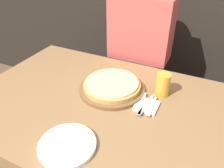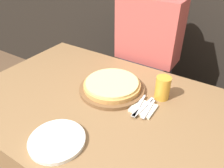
{
  "view_description": "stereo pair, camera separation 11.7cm",
  "coord_description": "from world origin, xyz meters",
  "px_view_note": "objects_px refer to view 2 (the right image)",
  "views": [
    {
      "loc": [
        0.34,
        -0.76,
        1.46
      ],
      "look_at": [
        -0.08,
        0.12,
        0.81
      ],
      "focal_mm": 35.0,
      "sensor_mm": 36.0,
      "label": 1
    },
    {
      "loc": [
        0.45,
        -0.7,
        1.46
      ],
      "look_at": [
        -0.08,
        0.12,
        0.81
      ],
      "focal_mm": 35.0,
      "sensor_mm": 36.0,
      "label": 2
    }
  ],
  "objects_px": {
    "dinner_plate": "(57,140)",
    "dinner_knife": "(144,107)",
    "spoon": "(148,109)",
    "pizza_on_board": "(112,86)",
    "diner_person": "(145,69)",
    "fork": "(139,105)",
    "beer_glass": "(163,87)"
  },
  "relations": [
    {
      "from": "spoon",
      "to": "pizza_on_board",
      "type": "bearing_deg",
      "value": 167.31
    },
    {
      "from": "dinner_knife",
      "to": "spoon",
      "type": "height_order",
      "value": "same"
    },
    {
      "from": "spoon",
      "to": "diner_person",
      "type": "distance_m",
      "value": 0.61
    },
    {
      "from": "beer_glass",
      "to": "pizza_on_board",
      "type": "bearing_deg",
      "value": -162.18
    },
    {
      "from": "pizza_on_board",
      "to": "diner_person",
      "type": "xyz_separation_m",
      "value": [
        -0.02,
        0.49,
        -0.13
      ]
    },
    {
      "from": "fork",
      "to": "diner_person",
      "type": "height_order",
      "value": "diner_person"
    },
    {
      "from": "dinner_plate",
      "to": "dinner_knife",
      "type": "distance_m",
      "value": 0.43
    },
    {
      "from": "dinner_plate",
      "to": "fork",
      "type": "relative_size",
      "value": 1.29
    },
    {
      "from": "dinner_plate",
      "to": "fork",
      "type": "height_order",
      "value": "dinner_plate"
    },
    {
      "from": "beer_glass",
      "to": "fork",
      "type": "xyz_separation_m",
      "value": [
        -0.06,
        -0.13,
        -0.05
      ]
    },
    {
      "from": "fork",
      "to": "diner_person",
      "type": "distance_m",
      "value": 0.59
    },
    {
      "from": "fork",
      "to": "dinner_knife",
      "type": "bearing_deg",
      "value": 0.0
    },
    {
      "from": "beer_glass",
      "to": "dinner_plate",
      "type": "distance_m",
      "value": 0.57
    },
    {
      "from": "pizza_on_board",
      "to": "fork",
      "type": "relative_size",
      "value": 1.98
    },
    {
      "from": "fork",
      "to": "dinner_knife",
      "type": "relative_size",
      "value": 1.0
    },
    {
      "from": "fork",
      "to": "spoon",
      "type": "xyz_separation_m",
      "value": [
        0.05,
        0.0,
        0.0
      ]
    },
    {
      "from": "dinner_plate",
      "to": "diner_person",
      "type": "xyz_separation_m",
      "value": [
        -0.03,
        0.91,
        -0.12
      ]
    },
    {
      "from": "dinner_knife",
      "to": "diner_person",
      "type": "bearing_deg",
      "value": 113.26
    },
    {
      "from": "dinner_knife",
      "to": "fork",
      "type": "bearing_deg",
      "value": 180.0
    },
    {
      "from": "fork",
      "to": "dinner_knife",
      "type": "height_order",
      "value": "same"
    },
    {
      "from": "pizza_on_board",
      "to": "spoon",
      "type": "height_order",
      "value": "pizza_on_board"
    },
    {
      "from": "pizza_on_board",
      "to": "diner_person",
      "type": "relative_size",
      "value": 0.26
    },
    {
      "from": "pizza_on_board",
      "to": "diner_person",
      "type": "bearing_deg",
      "value": 92.12
    },
    {
      "from": "fork",
      "to": "dinner_knife",
      "type": "distance_m",
      "value": 0.02
    },
    {
      "from": "spoon",
      "to": "fork",
      "type": "bearing_deg",
      "value": 180.0
    },
    {
      "from": "pizza_on_board",
      "to": "diner_person",
      "type": "distance_m",
      "value": 0.5
    },
    {
      "from": "beer_glass",
      "to": "dinner_knife",
      "type": "distance_m",
      "value": 0.15
    },
    {
      "from": "dinner_plate",
      "to": "beer_glass",
      "type": "bearing_deg",
      "value": 64.42
    },
    {
      "from": "dinner_plate",
      "to": "dinner_knife",
      "type": "bearing_deg",
      "value": 61.15
    },
    {
      "from": "beer_glass",
      "to": "spoon",
      "type": "relative_size",
      "value": 0.81
    },
    {
      "from": "dinner_knife",
      "to": "spoon",
      "type": "bearing_deg",
      "value": 0.0
    },
    {
      "from": "fork",
      "to": "pizza_on_board",
      "type": "bearing_deg",
      "value": 164.1
    }
  ]
}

